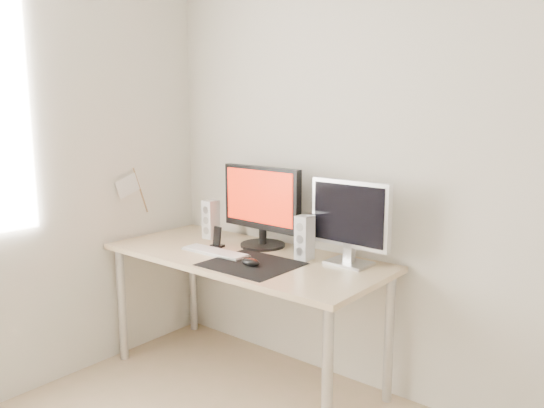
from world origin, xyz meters
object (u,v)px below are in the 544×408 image
Objects in this scene: main_monitor at (262,203)px; phone_dock at (217,241)px; mouse at (250,262)px; keyboard at (215,252)px; desk at (244,268)px; second_monitor at (350,218)px; speaker_left at (211,219)px; speaker_right at (304,238)px.

main_monitor is 0.34m from phone_dock.
keyboard is (-0.32, 0.07, -0.02)m from mouse.
desk is 0.19m from keyboard.
main_monitor reaches higher than second_monitor.
mouse is at bearing -40.12° from desk.
second_monitor is (0.58, 0.01, -0.01)m from main_monitor.
second_monitor is 0.97m from speaker_left.
speaker_left reaches higher than keyboard.
mouse is at bearing -116.58° from speaker_right.
desk is at bearing 139.88° from mouse.
desk is 6.77× the size of speaker_left.
keyboard is at bearing 168.46° from mouse.
main_monitor is 2.33× the size of speaker_right.
phone_dock is at bearing -168.89° from speaker_right.
speaker_right reaches higher than keyboard.
main_monitor is at bearing 100.33° from desk.
main_monitor is (-0.21, 0.34, 0.23)m from mouse.
mouse is 0.67m from speaker_left.
mouse is 0.46× the size of speaker_left.
main_monitor is 1.31× the size of keyboard.
phone_dock is at bearing 129.06° from keyboard.
mouse reaches higher than desk.
keyboard is 0.14m from phone_dock.
keyboard is (0.27, -0.24, -0.11)m from speaker_left.
main_monitor is 0.38m from keyboard.
main_monitor is (-0.03, 0.19, 0.33)m from desk.
second_monitor is 1.91× the size of speaker_left.
second_monitor is at bearing 0.51° from main_monitor.
mouse is 0.44m from phone_dock.
speaker_right is at bearing -163.23° from second_monitor.
mouse is 0.55m from second_monitor.
main_monitor is 0.58m from second_monitor.
phone_dock reaches higher than mouse.
speaker_left is at bearing -177.52° from second_monitor.
second_monitor is at bearing 2.48° from speaker_left.
mouse is 0.32m from speaker_right.
phone_dock is at bearing 175.15° from desk.
mouse is at bearing -136.94° from second_monitor.
second_monitor is 0.27m from speaker_right.
speaker_left is (-0.41, 0.15, 0.20)m from desk.
desk is at bearing -4.85° from phone_dock.
mouse reaches higher than keyboard.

